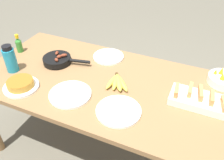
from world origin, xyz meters
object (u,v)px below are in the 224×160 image
at_px(empty_plate_near_front, 119,111).
at_px(empty_plate_far_right, 70,94).
at_px(fruit_bowl_mango, 224,79).
at_px(frittata_plate_center, 21,85).
at_px(empty_plate_far_left, 108,57).
at_px(banana_bunch, 117,82).
at_px(melon_tray, 198,99).
at_px(water_bottle, 10,59).
at_px(hot_sauce_bottle, 19,44).
at_px(skillet, 58,60).

distance_m(empty_plate_near_front, empty_plate_far_right, 0.34).
relative_size(empty_plate_far_right, fruit_bowl_mango, 1.32).
xyz_separation_m(frittata_plate_center, empty_plate_far_left, (0.37, 0.58, -0.02)).
bearing_deg(banana_bunch, melon_tray, 2.46).
bearing_deg(banana_bunch, water_bottle, -168.34).
bearing_deg(banana_bunch, empty_plate_far_left, 124.58).
distance_m(banana_bunch, empty_plate_near_front, 0.26).
relative_size(empty_plate_far_left, hot_sauce_bottle, 1.58).
relative_size(banana_bunch, fruit_bowl_mango, 0.91).
xyz_separation_m(empty_plate_near_front, fruit_bowl_mango, (0.54, 0.54, 0.02)).
bearing_deg(fruit_bowl_mango, empty_plate_far_left, -178.86).
height_order(melon_tray, empty_plate_far_right, melon_tray).
bearing_deg(banana_bunch, frittata_plate_center, -152.69).
distance_m(skillet, empty_plate_far_right, 0.40).
bearing_deg(banana_bunch, empty_plate_near_front, -65.57).
bearing_deg(water_bottle, empty_plate_far_right, -7.55).
distance_m(melon_tray, skillet, 1.04).
distance_m(fruit_bowl_mango, hot_sauce_bottle, 1.57).
height_order(banana_bunch, fruit_bowl_mango, fruit_bowl_mango).
xyz_separation_m(banana_bunch, skillet, (-0.52, 0.06, 0.01)).
distance_m(melon_tray, water_bottle, 1.30).
height_order(banana_bunch, hot_sauce_bottle, hot_sauce_bottle).
bearing_deg(empty_plate_far_left, melon_tray, -20.19).
distance_m(empty_plate_near_front, water_bottle, 0.88).
xyz_separation_m(empty_plate_far_right, hot_sauce_bottle, (-0.67, 0.31, 0.06)).
relative_size(banana_bunch, empty_plate_far_left, 0.78).
distance_m(melon_tray, empty_plate_near_front, 0.49).
bearing_deg(skillet, empty_plate_far_left, 23.07).
bearing_deg(frittata_plate_center, fruit_bowl_mango, 26.12).
relative_size(melon_tray, skillet, 0.93).
bearing_deg(skillet, empty_plate_far_right, -57.78).
bearing_deg(empty_plate_near_front, banana_bunch, 114.43).
bearing_deg(frittata_plate_center, melon_tray, 16.15).
bearing_deg(fruit_bowl_mango, water_bottle, -161.90).
height_order(melon_tray, frittata_plate_center, melon_tray).
distance_m(melon_tray, frittata_plate_center, 1.13).
bearing_deg(melon_tray, empty_plate_far_left, 159.81).
distance_m(banana_bunch, empty_plate_far_left, 0.35).
xyz_separation_m(melon_tray, water_bottle, (-1.28, -0.18, 0.06)).
distance_m(frittata_plate_center, empty_plate_far_left, 0.69).
relative_size(frittata_plate_center, empty_plate_far_right, 0.86).
bearing_deg(skillet, melon_tray, -14.63).
height_order(banana_bunch, empty_plate_near_front, banana_bunch).
distance_m(skillet, hot_sauce_bottle, 0.39).
xyz_separation_m(empty_plate_near_front, water_bottle, (-0.87, 0.08, 0.09)).
relative_size(skillet, empty_plate_far_right, 1.34).
distance_m(empty_plate_far_right, hot_sauce_bottle, 0.74).
bearing_deg(empty_plate_far_left, empty_plate_near_front, -59.79).
relative_size(frittata_plate_center, hot_sauce_bottle, 1.52).
height_order(empty_plate_far_left, hot_sauce_bottle, hot_sauce_bottle).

